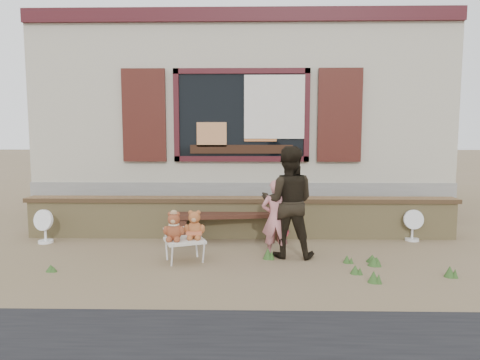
{
  "coord_description": "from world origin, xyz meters",
  "views": [
    {
      "loc": [
        0.13,
        -5.99,
        1.72
      ],
      "look_at": [
        0.0,
        0.6,
        1.0
      ],
      "focal_mm": 32.0,
      "sensor_mm": 36.0,
      "label": 1
    }
  ],
  "objects_px": {
    "teddy_bear_left": "(174,226)",
    "teddy_bear_right": "(195,224)",
    "folding_chair": "(185,241)",
    "bench": "(232,220)",
    "adult": "(288,202)",
    "child": "(276,219)"
  },
  "relations": [
    {
      "from": "teddy_bear_left",
      "to": "teddy_bear_right",
      "type": "relative_size",
      "value": 0.99
    },
    {
      "from": "folding_chair",
      "to": "teddy_bear_right",
      "type": "distance_m",
      "value": 0.26
    },
    {
      "from": "folding_chair",
      "to": "teddy_bear_right",
      "type": "relative_size",
      "value": 1.6
    },
    {
      "from": "folding_chair",
      "to": "bench",
      "type": "bearing_deg",
      "value": 41.52
    },
    {
      "from": "teddy_bear_left",
      "to": "teddy_bear_right",
      "type": "bearing_deg",
      "value": 0.0
    },
    {
      "from": "teddy_bear_left",
      "to": "teddy_bear_right",
      "type": "xyz_separation_m",
      "value": [
        0.26,
        0.1,
        0.0
      ]
    },
    {
      "from": "folding_chair",
      "to": "teddy_bear_left",
      "type": "height_order",
      "value": "teddy_bear_left"
    },
    {
      "from": "teddy_bear_left",
      "to": "adult",
      "type": "bearing_deg",
      "value": -9.73
    },
    {
      "from": "folding_chair",
      "to": "child",
      "type": "bearing_deg",
      "value": -12.02
    },
    {
      "from": "teddy_bear_left",
      "to": "teddy_bear_right",
      "type": "height_order",
      "value": "teddy_bear_right"
    },
    {
      "from": "bench",
      "to": "folding_chair",
      "type": "xyz_separation_m",
      "value": [
        -0.59,
        -1.15,
        -0.05
      ]
    },
    {
      "from": "child",
      "to": "teddy_bear_left",
      "type": "bearing_deg",
      "value": 20.12
    },
    {
      "from": "child",
      "to": "adult",
      "type": "relative_size",
      "value": 0.71
    },
    {
      "from": "bench",
      "to": "teddy_bear_left",
      "type": "xyz_separation_m",
      "value": [
        -0.72,
        -1.2,
        0.17
      ]
    },
    {
      "from": "bench",
      "to": "teddy_bear_right",
      "type": "bearing_deg",
      "value": -120.17
    },
    {
      "from": "bench",
      "to": "adult",
      "type": "bearing_deg",
      "value": -54.47
    },
    {
      "from": "teddy_bear_right",
      "to": "child",
      "type": "xyz_separation_m",
      "value": [
        1.11,
        0.15,
        0.05
      ]
    },
    {
      "from": "adult",
      "to": "teddy_bear_left",
      "type": "bearing_deg",
      "value": 19.16
    },
    {
      "from": "bench",
      "to": "teddy_bear_right",
      "type": "relative_size",
      "value": 4.6
    },
    {
      "from": "bench",
      "to": "teddy_bear_left",
      "type": "height_order",
      "value": "teddy_bear_left"
    },
    {
      "from": "child",
      "to": "adult",
      "type": "height_order",
      "value": "adult"
    },
    {
      "from": "folding_chair",
      "to": "teddy_bear_right",
      "type": "height_order",
      "value": "teddy_bear_right"
    }
  ]
}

